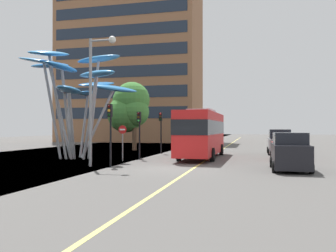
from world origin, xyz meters
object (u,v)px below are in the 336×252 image
object	(u,v)px
car_parked_far	(280,143)
street_lamp	(96,84)
traffic_light_kerb_far	(139,125)
car_parked_mid	(285,147)
traffic_light_kerb_near	(110,121)
car_parked_near	(290,152)
red_bus	(202,132)
traffic_light_island_mid	(161,124)
no_entry_sign	(123,137)
leaf_sculpture	(77,80)

from	to	relation	value
car_parked_far	street_lamp	size ratio (longest dim) A/B	0.55
traffic_light_kerb_far	car_parked_mid	world-z (taller)	traffic_light_kerb_far
traffic_light_kerb_near	traffic_light_kerb_far	bearing A→B (deg)	87.89
car_parked_near	traffic_light_kerb_far	bearing A→B (deg)	155.73
red_bus	traffic_light_island_mid	distance (m)	5.78
traffic_light_kerb_near	red_bus	bearing A→B (deg)	58.23
car_parked_far	street_lamp	world-z (taller)	street_lamp
car_parked_far	no_entry_sign	distance (m)	14.59
traffic_light_kerb_far	car_parked_near	bearing A→B (deg)	-24.27
red_bus	no_entry_sign	distance (m)	6.37
traffic_light_kerb_near	traffic_light_kerb_far	world-z (taller)	traffic_light_kerb_near
red_bus	leaf_sculpture	xyz separation A→B (m)	(-9.16, -2.95, 3.97)
traffic_light_kerb_far	street_lamp	xyz separation A→B (m)	(-0.95, -5.40, 2.43)
street_lamp	traffic_light_kerb_far	bearing A→B (deg)	80.04
car_parked_near	traffic_light_island_mid	bearing A→B (deg)	133.70
no_entry_sign	leaf_sculpture	bearing A→B (deg)	169.79
car_parked_mid	traffic_light_kerb_near	bearing A→B (deg)	-146.54
traffic_light_kerb_near	street_lamp	size ratio (longest dim) A/B	0.48
traffic_light_kerb_near	car_parked_far	bearing A→B (deg)	49.95
red_bus	traffic_light_kerb_near	size ratio (longest dim) A/B	2.72
traffic_light_island_mid	street_lamp	xyz separation A→B (m)	(-1.01, -11.49, 2.27)
traffic_light_kerb_near	street_lamp	world-z (taller)	street_lamp
traffic_light_kerb_near	traffic_light_island_mid	world-z (taller)	traffic_light_kerb_near
traffic_light_kerb_near	no_entry_sign	distance (m)	3.92
leaf_sculpture	traffic_light_kerb_far	xyz separation A→B (m)	(4.77, 0.63, -3.45)
car_parked_near	no_entry_sign	distance (m)	11.63
car_parked_near	no_entry_sign	world-z (taller)	no_entry_sign
traffic_light_kerb_near	car_parked_near	distance (m)	10.66
red_bus	car_parked_far	distance (m)	8.30
car_parked_near	car_parked_far	xyz separation A→B (m)	(0.26, 12.40, 0.04)
traffic_light_island_mid	no_entry_sign	size ratio (longest dim) A/B	1.50
traffic_light_kerb_far	car_parked_far	xyz separation A→B (m)	(10.58, 7.74, -1.55)
car_parked_mid	traffic_light_kerb_far	bearing A→B (deg)	-168.98
leaf_sculpture	traffic_light_kerb_near	xyz separation A→B (m)	(4.59, -4.43, -3.28)
traffic_light_kerb_far	car_parked_far	distance (m)	13.20
car_parked_far	no_entry_sign	size ratio (longest dim) A/B	1.70
red_bus	car_parked_mid	world-z (taller)	red_bus
car_parked_far	traffic_light_island_mid	bearing A→B (deg)	-171.07
traffic_light_kerb_far	car_parked_near	distance (m)	11.44
car_parked_near	street_lamp	distance (m)	11.99
car_parked_near	car_parked_far	world-z (taller)	car_parked_far
car_parked_mid	no_entry_sign	distance (m)	11.94
traffic_light_kerb_near	car_parked_far	xyz separation A→B (m)	(10.77, 12.81, -1.72)
traffic_light_kerb_near	car_parked_near	world-z (taller)	traffic_light_kerb_near
car_parked_mid	car_parked_far	size ratio (longest dim) A/B	0.91
traffic_light_island_mid	car_parked_mid	distance (m)	11.44
car_parked_near	car_parked_far	size ratio (longest dim) A/B	0.98
car_parked_near	street_lamp	world-z (taller)	street_lamp
red_bus	leaf_sculpture	world-z (taller)	leaf_sculpture
car_parked_mid	car_parked_near	bearing A→B (deg)	-92.43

